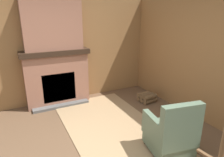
{
  "coord_description": "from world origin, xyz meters",
  "views": [
    {
      "loc": [
        2.3,
        -0.87,
        2.04
      ],
      "look_at": [
        -0.87,
        0.75,
        0.9
      ],
      "focal_mm": 32.0,
      "sensor_mm": 36.0,
      "label": 1
    }
  ],
  "objects": [
    {
      "name": "firewood_stack",
      "position": [
        -1.34,
        1.94,
        0.11
      ],
      "size": [
        0.38,
        0.38,
        0.21
      ],
      "rotation": [
        0.0,
        0.0,
        0.1
      ],
      "color": "brown",
      "rests_on": "ground"
    },
    {
      "name": "area_rug",
      "position": [
        -0.28,
        0.65,
        0.01
      ],
      "size": [
        3.73,
        1.61,
        0.01
      ],
      "color": "#997A56",
      "rests_on": "ground"
    },
    {
      "name": "chimney_breast",
      "position": [
        -2.22,
        0.0,
        1.86
      ],
      "size": [
        0.29,
        1.25,
        1.13
      ],
      "color": "#93604C",
      "rests_on": "fireplace_hearth"
    },
    {
      "name": "wood_panel_wall_back",
      "position": [
        0.02,
        2.41,
        1.23
      ],
      "size": [
        5.37,
        0.09,
        2.44
      ],
      "color": "olive",
      "rests_on": "ground"
    },
    {
      "name": "oil_lamp_vase",
      "position": [
        -2.25,
        -0.38,
        1.38
      ],
      "size": [
        0.12,
        0.12,
        0.25
      ],
      "color": "silver",
      "rests_on": "fireplace_hearth"
    },
    {
      "name": "wood_panel_wall_left",
      "position": [
        -2.41,
        0.0,
        1.22
      ],
      "size": [
        0.06,
        5.37,
        2.44
      ],
      "color": "olive",
      "rests_on": "ground"
    },
    {
      "name": "storage_case",
      "position": [
        -2.25,
        0.23,
        1.35
      ],
      "size": [
        0.17,
        0.26,
        0.12
      ],
      "color": "black",
      "rests_on": "fireplace_hearth"
    },
    {
      "name": "fireplace_hearth",
      "position": [
        -2.21,
        0.0,
        0.64
      ],
      "size": [
        0.54,
        1.52,
        1.29
      ],
      "color": "#93604C",
      "rests_on": "ground"
    },
    {
      "name": "armchair",
      "position": [
        0.39,
        1.08,
        0.35
      ],
      "size": [
        0.75,
        0.71,
        0.92
      ],
      "rotation": [
        0.0,
        0.0,
        2.96
      ],
      "color": "#516651",
      "rests_on": "ground"
    }
  ]
}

